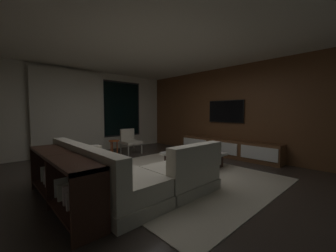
% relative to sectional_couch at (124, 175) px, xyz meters
% --- Properties ---
extents(floor, '(9.20, 9.20, 0.00)m').
position_rel_sectional_couch_xyz_m(floor, '(0.87, 0.18, -0.29)').
color(floor, '#332B26').
extents(back_wall_with_window, '(6.60, 0.30, 2.70)m').
position_rel_sectional_couch_xyz_m(back_wall_with_window, '(0.81, 3.80, 1.05)').
color(back_wall_with_window, beige).
rests_on(back_wall_with_window, floor).
extents(media_wall, '(0.12, 7.80, 2.70)m').
position_rel_sectional_couch_xyz_m(media_wall, '(3.93, 0.18, 1.06)').
color(media_wall, brown).
rests_on(media_wall, floor).
extents(ceiling, '(8.20, 8.20, 0.00)m').
position_rel_sectional_couch_xyz_m(ceiling, '(0.87, 0.18, 2.41)').
color(ceiling, beige).
extents(area_rug, '(3.20, 3.80, 0.01)m').
position_rel_sectional_couch_xyz_m(area_rug, '(1.22, 0.08, -0.28)').
color(area_rug, beige).
rests_on(area_rug, floor).
extents(sectional_couch, '(1.98, 2.50, 0.82)m').
position_rel_sectional_couch_xyz_m(sectional_couch, '(0.00, 0.00, 0.00)').
color(sectional_couch, '#B1A997').
rests_on(sectional_couch, floor).
extents(coffee_table, '(1.16, 1.16, 0.36)m').
position_rel_sectional_couch_xyz_m(coffee_table, '(2.01, 0.18, -0.10)').
color(coffee_table, black).
rests_on(coffee_table, floor).
extents(book_stack_on_coffee_table, '(0.29, 0.21, 0.06)m').
position_rel_sectional_couch_xyz_m(book_stack_on_coffee_table, '(1.84, 0.10, 0.10)').
color(book_stack_on_coffee_table, '#5E7B47').
rests_on(book_stack_on_coffee_table, coffee_table).
extents(accent_chair_near_window, '(0.56, 0.58, 0.78)m').
position_rel_sectional_couch_xyz_m(accent_chair_near_window, '(1.81, 2.71, 0.14)').
color(accent_chair_near_window, '#B2ADA0').
rests_on(accent_chair_near_window, floor).
extents(side_stool, '(0.32, 0.32, 0.46)m').
position_rel_sectional_couch_xyz_m(side_stool, '(1.27, 2.75, 0.08)').
color(side_stool, '#BF4C1E').
rests_on(side_stool, floor).
extents(media_console, '(0.46, 3.10, 0.52)m').
position_rel_sectional_couch_xyz_m(media_console, '(3.64, 0.24, -0.04)').
color(media_console, brown).
rests_on(media_console, floor).
extents(mounted_tv, '(0.05, 1.17, 0.68)m').
position_rel_sectional_couch_xyz_m(mounted_tv, '(3.82, 0.43, 1.06)').
color(mounted_tv, black).
extents(console_table_behind_couch, '(0.40, 2.10, 0.74)m').
position_rel_sectional_couch_xyz_m(console_table_behind_couch, '(-0.91, 0.13, 0.13)').
color(console_table_behind_couch, black).
rests_on(console_table_behind_couch, floor).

